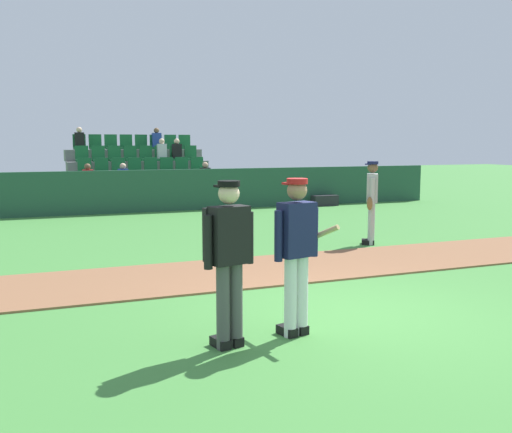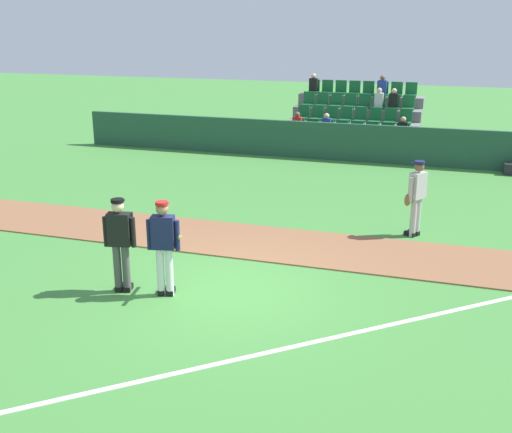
{
  "view_description": "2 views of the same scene",
  "coord_description": "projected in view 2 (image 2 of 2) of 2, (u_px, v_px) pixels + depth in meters",
  "views": [
    {
      "loc": [
        -3.69,
        -6.18,
        2.14
      ],
      "look_at": [
        -0.39,
        2.16,
        1.0
      ],
      "focal_mm": 40.5,
      "sensor_mm": 36.0,
      "label": 1
    },
    {
      "loc": [
        3.76,
        -9.89,
        4.75
      ],
      "look_at": [
        0.2,
        1.13,
        1.1
      ],
      "focal_mm": 43.9,
      "sensor_mm": 36.0,
      "label": 2
    }
  ],
  "objects": [
    {
      "name": "umpire_home_plate",
      "position": [
        120.0,
        240.0,
        11.18
      ],
      "size": [
        0.58,
        0.37,
        1.76
      ],
      "color": "#4C4C4C",
      "rests_on": "ground"
    },
    {
      "name": "dugout_fence",
      "position": [
        343.0,
        142.0,
        21.94
      ],
      "size": [
        20.0,
        0.16,
        1.31
      ],
      "primitive_type": "cube",
      "color": "#234C38",
      "rests_on": "ground"
    },
    {
      "name": "batter_navy_jersey",
      "position": [
        164.0,
        245.0,
        11.02
      ],
      "size": [
        0.74,
        0.72,
        1.76
      ],
      "color": "white",
      "rests_on": "ground"
    },
    {
      "name": "infield_dirt_path",
      "position": [
        268.0,
        243.0,
        13.89
      ],
      "size": [
        28.0,
        2.2,
        0.03
      ],
      "primitive_type": "cube",
      "color": "brown",
      "rests_on": "ground"
    },
    {
      "name": "stadium_bleachers",
      "position": [
        354.0,
        129.0,
        24.0
      ],
      "size": [
        5.0,
        3.8,
        2.7
      ],
      "color": "slate",
      "rests_on": "ground"
    },
    {
      "name": "runner_grey_jersey",
      "position": [
        416.0,
        196.0,
        14.11
      ],
      "size": [
        0.49,
        0.58,
        1.76
      ],
      "color": "#B2B2B2",
      "rests_on": "ground"
    },
    {
      "name": "foul_line_chalk",
      "position": [
        389.0,
        325.0,
        10.17
      ],
      "size": [
        9.02,
        8.06,
        0.01
      ],
      "primitive_type": "cube",
      "rotation": [
        0.0,
        0.0,
        0.73
      ],
      "color": "white",
      "rests_on": "ground"
    },
    {
      "name": "ground_plane",
      "position": [
        227.0,
        290.0,
        11.51
      ],
      "size": [
        80.0,
        80.0,
        0.0
      ],
      "primitive_type": "plane",
      "color": "#42843A"
    }
  ]
}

